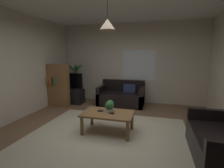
{
  "coord_description": "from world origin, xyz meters",
  "views": [
    {
      "loc": [
        0.97,
        -3.26,
        1.66
      ],
      "look_at": [
        0.0,
        0.3,
        1.05
      ],
      "focal_mm": 27.21,
      "sensor_mm": 36.0,
      "label": 1
    }
  ],
  "objects_px": {
    "coffee_table": "(108,116)",
    "potted_palm_corner": "(76,82)",
    "book_on_table_0": "(101,111)",
    "tv": "(70,81)",
    "tv_stand": "(71,96)",
    "couch_under_window": "(121,97)",
    "remote_on_table_0": "(111,113)",
    "bookshelf_corner": "(58,85)",
    "potted_plant_on_table": "(110,106)",
    "pendant_lamp": "(107,24)"
  },
  "relations": [
    {
      "from": "book_on_table_0",
      "to": "tv",
      "type": "xyz_separation_m",
      "value": [
        -1.76,
        1.83,
        0.34
      ]
    },
    {
      "from": "tv",
      "to": "potted_palm_corner",
      "type": "distance_m",
      "value": 0.52
    },
    {
      "from": "pendant_lamp",
      "to": "couch_under_window",
      "type": "bearing_deg",
      "value": 94.28
    },
    {
      "from": "coffee_table",
      "to": "potted_plant_on_table",
      "type": "relative_size",
      "value": 4.12
    },
    {
      "from": "couch_under_window",
      "to": "bookshelf_corner",
      "type": "bearing_deg",
      "value": -160.02
    },
    {
      "from": "coffee_table",
      "to": "book_on_table_0",
      "type": "bearing_deg",
      "value": 160.8
    },
    {
      "from": "couch_under_window",
      "to": "tv",
      "type": "height_order",
      "value": "tv"
    },
    {
      "from": "book_on_table_0",
      "to": "potted_plant_on_table",
      "type": "distance_m",
      "value": 0.26
    },
    {
      "from": "book_on_table_0",
      "to": "potted_palm_corner",
      "type": "height_order",
      "value": "potted_palm_corner"
    },
    {
      "from": "coffee_table",
      "to": "tv",
      "type": "distance_m",
      "value": 2.75
    },
    {
      "from": "book_on_table_0",
      "to": "tv_stand",
      "type": "distance_m",
      "value": 2.57
    },
    {
      "from": "remote_on_table_0",
      "to": "bookshelf_corner",
      "type": "relative_size",
      "value": 0.11
    },
    {
      "from": "coffee_table",
      "to": "potted_plant_on_table",
      "type": "height_order",
      "value": "potted_plant_on_table"
    },
    {
      "from": "bookshelf_corner",
      "to": "potted_palm_corner",
      "type": "bearing_deg",
      "value": 81.75
    },
    {
      "from": "potted_plant_on_table",
      "to": "tv",
      "type": "relative_size",
      "value": 0.28
    },
    {
      "from": "book_on_table_0",
      "to": "bookshelf_corner",
      "type": "bearing_deg",
      "value": 144.48
    },
    {
      "from": "book_on_table_0",
      "to": "bookshelf_corner",
      "type": "relative_size",
      "value": 0.08
    },
    {
      "from": "tv",
      "to": "remote_on_table_0",
      "type": "bearing_deg",
      "value": -43.53
    },
    {
      "from": "tv",
      "to": "bookshelf_corner",
      "type": "xyz_separation_m",
      "value": [
        -0.19,
        -0.44,
        -0.09
      ]
    },
    {
      "from": "tv",
      "to": "potted_palm_corner",
      "type": "height_order",
      "value": "potted_palm_corner"
    },
    {
      "from": "potted_plant_on_table",
      "to": "potted_palm_corner",
      "type": "height_order",
      "value": "potted_palm_corner"
    },
    {
      "from": "couch_under_window",
      "to": "potted_plant_on_table",
      "type": "bearing_deg",
      "value": -84.75
    },
    {
      "from": "book_on_table_0",
      "to": "potted_plant_on_table",
      "type": "height_order",
      "value": "potted_plant_on_table"
    },
    {
      "from": "bookshelf_corner",
      "to": "couch_under_window",
      "type": "bearing_deg",
      "value": 19.98
    },
    {
      "from": "potted_plant_on_table",
      "to": "remote_on_table_0",
      "type": "bearing_deg",
      "value": -59.25
    },
    {
      "from": "book_on_table_0",
      "to": "remote_on_table_0",
      "type": "distance_m",
      "value": 0.29
    },
    {
      "from": "remote_on_table_0",
      "to": "potted_plant_on_table",
      "type": "distance_m",
      "value": 0.16
    },
    {
      "from": "couch_under_window",
      "to": "remote_on_table_0",
      "type": "distance_m",
      "value": 2.23
    },
    {
      "from": "remote_on_table_0",
      "to": "bookshelf_corner",
      "type": "bearing_deg",
      "value": 79.26
    },
    {
      "from": "couch_under_window",
      "to": "coffee_table",
      "type": "distance_m",
      "value": 2.18
    },
    {
      "from": "coffee_table",
      "to": "potted_palm_corner",
      "type": "xyz_separation_m",
      "value": [
        -2.0,
        2.4,
        0.3
      ]
    },
    {
      "from": "couch_under_window",
      "to": "potted_plant_on_table",
      "type": "distance_m",
      "value": 2.16
    },
    {
      "from": "potted_plant_on_table",
      "to": "tv",
      "type": "distance_m",
      "value": 2.72
    },
    {
      "from": "couch_under_window",
      "to": "bookshelf_corner",
      "type": "relative_size",
      "value": 1.09
    },
    {
      "from": "coffee_table",
      "to": "bookshelf_corner",
      "type": "distance_m",
      "value": 2.61
    },
    {
      "from": "remote_on_table_0",
      "to": "pendant_lamp",
      "type": "height_order",
      "value": "pendant_lamp"
    },
    {
      "from": "tv",
      "to": "pendant_lamp",
      "type": "distance_m",
      "value": 3.1
    },
    {
      "from": "couch_under_window",
      "to": "remote_on_table_0",
      "type": "height_order",
      "value": "couch_under_window"
    },
    {
      "from": "tv_stand",
      "to": "book_on_table_0",
      "type": "bearing_deg",
      "value": -46.46
    },
    {
      "from": "couch_under_window",
      "to": "potted_plant_on_table",
      "type": "relative_size",
      "value": 5.7
    },
    {
      "from": "remote_on_table_0",
      "to": "tv_stand",
      "type": "relative_size",
      "value": 0.18
    },
    {
      "from": "couch_under_window",
      "to": "tv",
      "type": "xyz_separation_m",
      "value": [
        -1.79,
        -0.28,
        0.52
      ]
    },
    {
      "from": "book_on_table_0",
      "to": "pendant_lamp",
      "type": "relative_size",
      "value": 0.19
    },
    {
      "from": "coffee_table",
      "to": "tv",
      "type": "xyz_separation_m",
      "value": [
        -1.95,
        1.9,
        0.42
      ]
    },
    {
      "from": "coffee_table",
      "to": "potted_palm_corner",
      "type": "bearing_deg",
      "value": 129.76
    },
    {
      "from": "coffee_table",
      "to": "bookshelf_corner",
      "type": "xyz_separation_m",
      "value": [
        -2.14,
        1.46,
        0.33
      ]
    },
    {
      "from": "bookshelf_corner",
      "to": "remote_on_table_0",
      "type": "bearing_deg",
      "value": -33.86
    },
    {
      "from": "tv_stand",
      "to": "potted_plant_on_table",
      "type": "bearing_deg",
      "value": -43.34
    },
    {
      "from": "book_on_table_0",
      "to": "tv",
      "type": "distance_m",
      "value": 2.56
    },
    {
      "from": "remote_on_table_0",
      "to": "tv_stand",
      "type": "height_order",
      "value": "tv_stand"
    }
  ]
}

